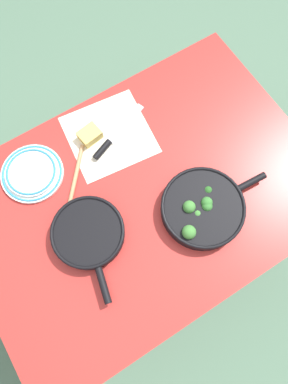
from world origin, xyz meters
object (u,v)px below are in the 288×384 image
at_px(skillet_broccoli, 203,208).
at_px(skillet_eggs, 88,234).
at_px(wooden_spoon, 70,201).
at_px(dinner_plate_stack, 32,173).
at_px(grater_knife, 112,139).
at_px(cheese_block, 90,135).

bearing_deg(skillet_broccoli, skillet_eggs, 164.77).
height_order(skillet_broccoli, wooden_spoon, skillet_broccoli).
height_order(skillet_eggs, wooden_spoon, skillet_eggs).
bearing_deg(skillet_eggs, dinner_plate_stack, -154.44).
bearing_deg(dinner_plate_stack, grater_knife, 173.84).
xyz_separation_m(skillet_broccoli, wooden_spoon, (0.37, -0.27, -0.02)).
distance_m(skillet_broccoli, grater_knife, 0.42).
xyz_separation_m(skillet_broccoli, grater_knife, (0.13, -0.40, -0.02)).
bearing_deg(grater_knife, skillet_broccoli, -93.66).
height_order(skillet_broccoli, dinner_plate_stack, skillet_broccoli).
bearing_deg(grater_knife, cheese_block, 119.68).
bearing_deg(dinner_plate_stack, wooden_spoon, 112.02).
bearing_deg(grater_knife, wooden_spoon, -173.29).
bearing_deg(dinner_plate_stack, skillet_eggs, 102.24).
bearing_deg(skillet_broccoli, dinner_plate_stack, 139.35).
height_order(skillet_broccoli, cheese_block, skillet_broccoli).
distance_m(wooden_spoon, dinner_plate_stack, 0.18).
bearing_deg(skillet_broccoli, grater_knife, 111.62).
bearing_deg(wooden_spoon, skillet_broccoli, 94.39).
relative_size(skillet_eggs, grater_knife, 1.33).
height_order(cheese_block, dinner_plate_stack, cheese_block).
distance_m(wooden_spoon, cheese_block, 0.26).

